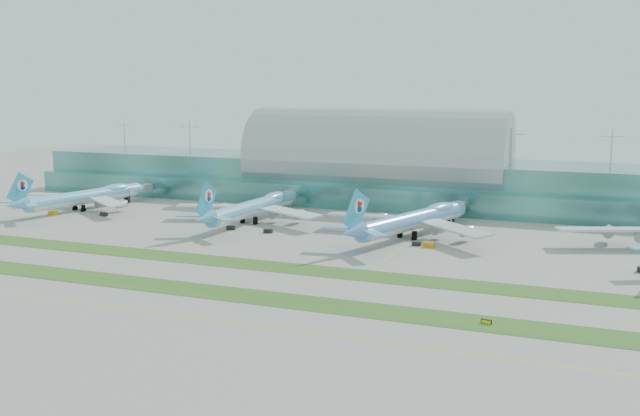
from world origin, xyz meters
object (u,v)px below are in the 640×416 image
at_px(airliner_b, 254,206).
at_px(airliner_c, 414,219).
at_px(terminal, 377,172).
at_px(taxiway_sign_east, 486,322).
at_px(airliner_a, 86,196).

height_order(airliner_b, airliner_c, airliner_c).
height_order(terminal, airliner_c, terminal).
xyz_separation_m(airliner_b, airliner_c, (66.08, -5.02, 0.24)).
bearing_deg(airliner_b, taxiway_sign_east, -36.80).
bearing_deg(airliner_b, airliner_c, 0.47).
distance_m(airliner_b, airliner_c, 66.27).
distance_m(terminal, airliner_a, 130.42).
distance_m(terminal, airliner_c, 78.03).
bearing_deg(taxiway_sign_east, airliner_c, 124.65).
xyz_separation_m(airliner_a, airliner_b, (81.15, 0.66, 0.25)).
bearing_deg(airliner_a, taxiway_sign_east, -13.07).
height_order(terminal, airliner_b, terminal).
bearing_deg(airliner_a, airliner_c, 11.58).
distance_m(terminal, taxiway_sign_east, 173.27).
bearing_deg(terminal, airliner_c, -63.57).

